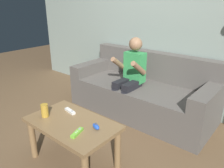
{
  "coord_description": "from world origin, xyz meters",
  "views": [
    {
      "loc": [
        1.46,
        -1.32,
        1.44
      ],
      "look_at": [
        0.02,
        0.41,
        0.58
      ],
      "focal_mm": 35.32,
      "sensor_mm": 36.0,
      "label": 1
    }
  ],
  "objects_px": {
    "person_seated_on_couch": "(130,74)",
    "nunchuk_blue": "(96,126)",
    "coffee_table": "(72,130)",
    "couch": "(142,92)",
    "soda_can": "(45,110)",
    "game_remote_lime_far_corner": "(77,133)",
    "game_remote_white_near_edge": "(70,111)"
  },
  "relations": [
    {
      "from": "person_seated_on_couch",
      "to": "nunchuk_blue",
      "type": "distance_m",
      "value": 1.12
    },
    {
      "from": "couch",
      "to": "game_remote_white_near_edge",
      "type": "relative_size",
      "value": 13.13
    },
    {
      "from": "person_seated_on_couch",
      "to": "game_remote_white_near_edge",
      "type": "distance_m",
      "value": 1.0
    },
    {
      "from": "couch",
      "to": "person_seated_on_couch",
      "type": "distance_m",
      "value": 0.35
    },
    {
      "from": "person_seated_on_couch",
      "to": "soda_can",
      "type": "distance_m",
      "value": 1.2
    },
    {
      "from": "couch",
      "to": "game_remote_lime_far_corner",
      "type": "distance_m",
      "value": 1.41
    },
    {
      "from": "couch",
      "to": "game_remote_lime_far_corner",
      "type": "height_order",
      "value": "couch"
    },
    {
      "from": "game_remote_lime_far_corner",
      "to": "soda_can",
      "type": "xyz_separation_m",
      "value": [
        -0.44,
        0.0,
        0.05
      ]
    },
    {
      "from": "game_remote_white_near_edge",
      "to": "game_remote_lime_far_corner",
      "type": "distance_m",
      "value": 0.39
    },
    {
      "from": "person_seated_on_couch",
      "to": "coffee_table",
      "type": "relative_size",
      "value": 1.23
    },
    {
      "from": "soda_can",
      "to": "person_seated_on_couch",
      "type": "bearing_deg",
      "value": 84.52
    },
    {
      "from": "couch",
      "to": "game_remote_white_near_edge",
      "type": "xyz_separation_m",
      "value": [
        -0.08,
        -1.18,
        0.17
      ]
    },
    {
      "from": "nunchuk_blue",
      "to": "couch",
      "type": "bearing_deg",
      "value": 104.21
    },
    {
      "from": "couch",
      "to": "coffee_table",
      "type": "bearing_deg",
      "value": -86.84
    },
    {
      "from": "game_remote_white_near_edge",
      "to": "nunchuk_blue",
      "type": "height_order",
      "value": "nunchuk_blue"
    },
    {
      "from": "coffee_table",
      "to": "couch",
      "type": "bearing_deg",
      "value": 93.16
    },
    {
      "from": "nunchuk_blue",
      "to": "game_remote_lime_far_corner",
      "type": "distance_m",
      "value": 0.17
    },
    {
      "from": "nunchuk_blue",
      "to": "soda_can",
      "type": "distance_m",
      "value": 0.53
    },
    {
      "from": "coffee_table",
      "to": "soda_can",
      "type": "distance_m",
      "value": 0.31
    },
    {
      "from": "soda_can",
      "to": "couch",
      "type": "bearing_deg",
      "value": 81.93
    },
    {
      "from": "couch",
      "to": "game_remote_lime_far_corner",
      "type": "relative_size",
      "value": 13.07
    },
    {
      "from": "soda_can",
      "to": "nunchuk_blue",
      "type": "bearing_deg",
      "value": 16.56
    },
    {
      "from": "nunchuk_blue",
      "to": "soda_can",
      "type": "bearing_deg",
      "value": -163.44
    },
    {
      "from": "couch",
      "to": "nunchuk_blue",
      "type": "relative_size",
      "value": 19.0
    },
    {
      "from": "person_seated_on_couch",
      "to": "nunchuk_blue",
      "type": "xyz_separation_m",
      "value": [
        0.39,
        -1.05,
        -0.12
      ]
    },
    {
      "from": "couch",
      "to": "nunchuk_blue",
      "type": "distance_m",
      "value": 1.28
    },
    {
      "from": "couch",
      "to": "game_remote_lime_far_corner",
      "type": "xyz_separation_m",
      "value": [
        0.25,
        -1.38,
        0.17
      ]
    },
    {
      "from": "game_remote_white_near_edge",
      "to": "soda_can",
      "type": "distance_m",
      "value": 0.24
    },
    {
      "from": "coffee_table",
      "to": "game_remote_lime_far_corner",
      "type": "bearing_deg",
      "value": -28.32
    },
    {
      "from": "nunchuk_blue",
      "to": "soda_can",
      "type": "xyz_separation_m",
      "value": [
        -0.51,
        -0.15,
        0.04
      ]
    },
    {
      "from": "person_seated_on_couch",
      "to": "soda_can",
      "type": "relative_size",
      "value": 8.34
    },
    {
      "from": "nunchuk_blue",
      "to": "game_remote_lime_far_corner",
      "type": "height_order",
      "value": "nunchuk_blue"
    }
  ]
}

